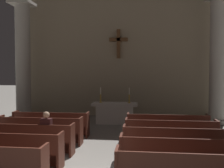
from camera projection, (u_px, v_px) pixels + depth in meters
name	position (u px, v px, depth m)	size (l,w,h in m)	color
pew_left_row_2	(6.00, 149.00, 6.68)	(2.99, 0.50, 0.95)	#4C2319
pew_left_row_3	(25.00, 138.00, 7.78)	(2.99, 0.50, 0.95)	#4C2319
pew_left_row_4	(40.00, 130.00, 8.88)	(2.99, 0.50, 0.95)	#4C2319
pew_left_row_5	(51.00, 124.00, 9.99)	(2.99, 0.50, 0.95)	#4C2319
pew_right_row_2	(181.00, 156.00, 6.16)	(2.99, 0.50, 0.95)	#4C2319
pew_right_row_3	(175.00, 143.00, 7.27)	(2.99, 0.50, 0.95)	#4C2319
pew_right_row_4	(171.00, 134.00, 8.37)	(2.99, 0.50, 0.95)	#4C2319
pew_right_row_5	(167.00, 126.00, 9.48)	(2.99, 0.50, 0.95)	#4C2319
column_left_third	(23.00, 62.00, 13.53)	(1.17, 1.17, 6.20)	#ADA89E
column_right_third	(218.00, 62.00, 12.40)	(1.17, 1.17, 6.20)	#ADA89E
altar	(115.00, 112.00, 12.39)	(2.20, 0.90, 1.01)	#BCB7AD
candlestick_left	(101.00, 98.00, 12.44)	(0.16, 0.16, 0.74)	#B79338
candlestick_right	(129.00, 98.00, 12.28)	(0.16, 0.16, 0.74)	#B79338
apse_with_cross	(119.00, 51.00, 14.48)	(11.22, 0.44, 7.41)	gray
lone_worshipper	(47.00, 132.00, 7.73)	(0.32, 0.43, 1.32)	#26262B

